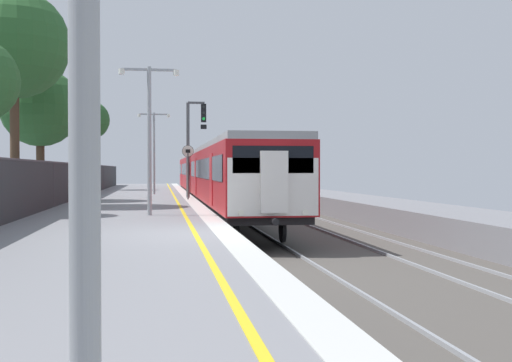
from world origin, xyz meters
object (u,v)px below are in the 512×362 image
(signal_gantry, at_px, (193,138))
(platform_lamp_far, at_px, (154,145))
(background_tree_left, at_px, (41,109))
(background_tree_centre, at_px, (92,122))
(speed_limit_sign, at_px, (188,165))
(background_tree_right, at_px, (15,47))
(commuter_train_at_platform, at_px, (214,174))
(platform_lamp_mid, at_px, (149,126))

(signal_gantry, bearing_deg, platform_lamp_far, 111.15)
(background_tree_left, distance_m, background_tree_centre, 16.97)
(signal_gantry, relative_size, platform_lamp_far, 1.03)
(speed_limit_sign, bearing_deg, platform_lamp_far, 102.92)
(background_tree_centre, distance_m, background_tree_right, 21.95)
(commuter_train_at_platform, height_order, background_tree_right, background_tree_right)
(platform_lamp_mid, distance_m, background_tree_right, 8.84)
(background_tree_centre, bearing_deg, platform_lamp_far, -62.73)
(platform_lamp_mid, height_order, background_tree_left, background_tree_left)
(signal_gantry, bearing_deg, commuter_train_at_platform, 70.59)
(commuter_train_at_platform, distance_m, background_tree_centre, 13.87)
(speed_limit_sign, xyz_separation_m, platform_lamp_mid, (-1.77, -10.95, 1.21))
(platform_lamp_mid, relative_size, background_tree_right, 0.55)
(commuter_train_at_platform, xyz_separation_m, platform_lamp_mid, (-3.61, -17.35, 1.70))
(platform_lamp_far, distance_m, background_tree_left, 9.61)
(platform_lamp_mid, relative_size, platform_lamp_far, 0.98)
(commuter_train_at_platform, height_order, background_tree_left, background_tree_left)
(signal_gantry, height_order, background_tree_centre, background_tree_centre)
(platform_lamp_far, height_order, background_tree_left, background_tree_left)
(speed_limit_sign, xyz_separation_m, background_tree_left, (-7.13, -0.14, 2.72))
(speed_limit_sign, distance_m, background_tree_centre, 18.32)
(background_tree_centre, bearing_deg, platform_lamp_mid, -80.40)
(commuter_train_at_platform, xyz_separation_m, background_tree_centre, (-8.31, 10.41, 3.86))
(commuter_train_at_platform, relative_size, background_tree_centre, 6.27)
(platform_lamp_far, height_order, background_tree_right, background_tree_right)
(platform_lamp_far, bearing_deg, speed_limit_sign, -77.08)
(background_tree_centre, bearing_deg, background_tree_left, -92.27)
(background_tree_left, xyz_separation_m, background_tree_centre, (0.67, 16.95, 0.65))
(platform_lamp_far, bearing_deg, platform_lamp_mid, -90.00)
(platform_lamp_mid, height_order, background_tree_right, background_tree_right)
(speed_limit_sign, height_order, platform_lamp_mid, platform_lamp_mid)
(signal_gantry, relative_size, speed_limit_sign, 1.89)
(background_tree_left, bearing_deg, background_tree_right, -92.02)
(speed_limit_sign, height_order, background_tree_right, background_tree_right)
(speed_limit_sign, relative_size, platform_lamp_mid, 0.56)
(commuter_train_at_platform, height_order, platform_lamp_far, platform_lamp_far)
(commuter_train_at_platform, relative_size, signal_gantry, 8.02)
(commuter_train_at_platform, relative_size, platform_lamp_far, 8.24)
(background_tree_left, distance_m, background_tree_right, 5.37)
(commuter_train_at_platform, bearing_deg, background_tree_left, -143.94)
(background_tree_centre, bearing_deg, speed_limit_sign, -68.98)
(platform_lamp_mid, relative_size, background_tree_centre, 0.74)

